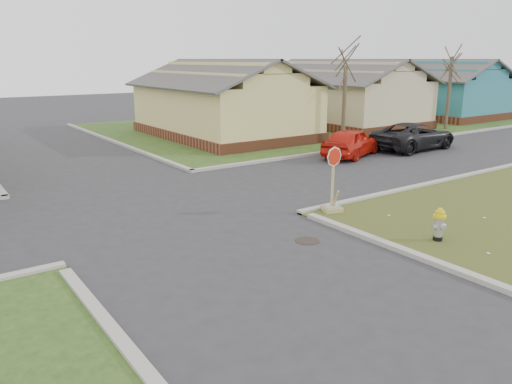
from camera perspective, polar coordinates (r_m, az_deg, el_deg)
ground at (r=12.43m, az=-3.41°, el=-6.98°), size 120.00×120.00×0.00m
verge_far_right at (r=39.76m, az=10.17°, el=8.05°), size 37.00×19.00×0.05m
curbs at (r=16.67m, az=-12.49°, el=-1.56°), size 80.00×40.00×0.12m
manhole at (r=13.27m, az=5.88°, el=-5.55°), size 0.64×0.64×0.01m
side_house_yellow at (r=30.92m, az=-3.80°, el=10.37°), size 7.60×11.60×4.70m
side_house_tan at (r=37.10m, az=9.76°, el=10.95°), size 7.60×11.60×4.70m
side_house_teal at (r=44.68m, az=19.12°, el=11.00°), size 7.60×11.60×4.70m
tree_mid_right at (r=28.43m, az=10.02°, el=9.70°), size 0.22×0.22×4.20m
tree_far_right at (r=36.32m, az=21.17°, el=10.48°), size 0.22×0.22×4.76m
fire_hydrant at (r=13.79m, az=20.20°, el=-3.30°), size 0.33×0.33×0.89m
stop_sign at (r=15.64m, az=8.69°, el=-0.61°), size 0.58×0.56×2.04m
red_sedan at (r=24.99m, az=10.81°, el=5.62°), size 4.45×3.06×1.41m
dark_pickup at (r=27.79m, az=17.56°, el=6.12°), size 5.20×2.58×1.42m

